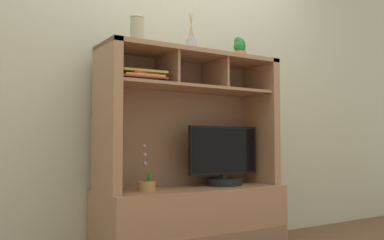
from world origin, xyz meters
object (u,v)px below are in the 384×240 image
object	(u,v)px
potted_orchid	(146,185)
magazine_stack_left	(139,77)
ceramic_vase	(137,31)
media_console	(191,196)
diffuser_bottle	(191,46)
tv_monitor	(224,161)
potted_succulent	(239,49)

from	to	relation	value
potted_orchid	magazine_stack_left	xyz separation A→B (m)	(-0.05, 0.00, 0.69)
potted_orchid	magazine_stack_left	bearing A→B (deg)	178.87
potted_orchid	ceramic_vase	distance (m)	1.00
media_console	magazine_stack_left	world-z (taller)	media_console
diffuser_bottle	media_console	bearing A→B (deg)	-90.00
magazine_stack_left	ceramic_vase	bearing A→B (deg)	102.18
media_console	tv_monitor	bearing A→B (deg)	-4.92
potted_orchid	ceramic_vase	size ratio (longest dim) A/B	1.55
media_console	potted_succulent	bearing A→B (deg)	-0.68
tv_monitor	diffuser_bottle	bearing A→B (deg)	174.50
media_console	diffuser_bottle	world-z (taller)	diffuser_bottle
tv_monitor	potted_succulent	size ratio (longest dim) A/B	3.25
tv_monitor	magazine_stack_left	world-z (taller)	magazine_stack_left
potted_orchid	ceramic_vase	xyz separation A→B (m)	(-0.06, 0.03, 1.00)
potted_orchid	diffuser_bottle	distance (m)	1.02
tv_monitor	potted_orchid	xyz separation A→B (m)	(-0.63, -0.02, -0.14)
media_console	ceramic_vase	world-z (taller)	ceramic_vase
potted_orchid	ceramic_vase	world-z (taller)	ceramic_vase
potted_succulent	tv_monitor	bearing A→B (deg)	-173.91
media_console	magazine_stack_left	bearing A→B (deg)	-174.15
diffuser_bottle	potted_orchid	bearing A→B (deg)	-172.74
ceramic_vase	magazine_stack_left	bearing A→B (deg)	-77.82
tv_monitor	potted_succulent	world-z (taller)	potted_succulent
ceramic_vase	potted_succulent	bearing A→B (deg)	0.57
diffuser_bottle	ceramic_vase	world-z (taller)	diffuser_bottle
potted_orchid	potted_succulent	world-z (taller)	potted_succulent
tv_monitor	potted_succulent	bearing A→B (deg)	6.09
tv_monitor	diffuser_bottle	distance (m)	0.86
ceramic_vase	media_console	bearing A→B (deg)	1.83
magazine_stack_left	diffuser_bottle	distance (m)	0.50
media_console	potted_orchid	bearing A→B (deg)	-173.15
potted_orchid	diffuser_bottle	world-z (taller)	diffuser_bottle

